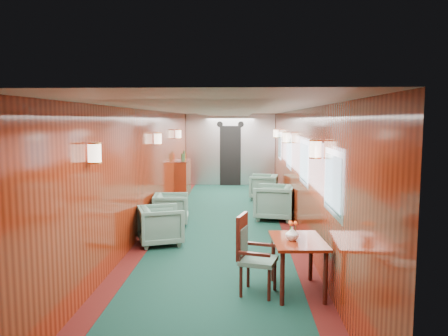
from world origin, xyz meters
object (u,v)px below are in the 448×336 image
side_chair (251,251)px  armchair_right_near (274,202)px  dining_table (298,248)px  armchair_right_far (263,187)px  credenza (183,177)px  armchair_left_far (171,209)px  armchair_left_near (161,225)px

side_chair → armchair_right_near: size_ratio=1.19×
dining_table → armchair_right_near: size_ratio=1.13×
armchair_right_far → dining_table: bearing=9.9°
dining_table → credenza: credenza is taller
dining_table → armchair_right_far: same height
armchair_right_near → armchair_right_far: bearing=-165.6°
armchair_left_far → armchair_left_near: bearing=176.8°
dining_table → credenza: 7.64m
side_chair → armchair_left_near: 2.64m
credenza → armchair_left_near: 5.17m
side_chair → armchair_left_near: size_ratio=1.35×
armchair_right_near → dining_table: bearing=11.7°
credenza → armchair_right_near: credenza is taller
dining_table → armchair_left_far: size_ratio=1.33×
armchair_left_far → armchair_right_far: bearing=-39.4°
armchair_left_near → armchair_right_far: size_ratio=0.99×
dining_table → credenza: size_ratio=0.74×
armchair_left_near → armchair_right_far: bearing=-43.6°
dining_table → side_chair: bearing=-179.3°
credenza → armchair_right_near: (2.45, -3.13, -0.13)m
dining_table → armchair_right_far: bearing=87.3°
side_chair → credenza: size_ratio=0.78×
credenza → armchair_left_far: (0.25, -3.71, -0.19)m
armchair_left_near → armchair_right_far: armchair_right_far is taller
armchair_right_near → armchair_left_near: bearing=-34.9°
armchair_left_near → armchair_right_near: 2.96m
side_chair → armchair_left_far: (-1.60, 3.57, -0.22)m
armchair_left_far → armchair_right_far: (2.08, 3.07, 0.02)m
armchair_right_near → credenza: bearing=-130.2°
credenza → armchair_left_far: credenza is taller
side_chair → armchair_left_far: bearing=129.8°
credenza → armchair_right_near: size_ratio=1.53×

